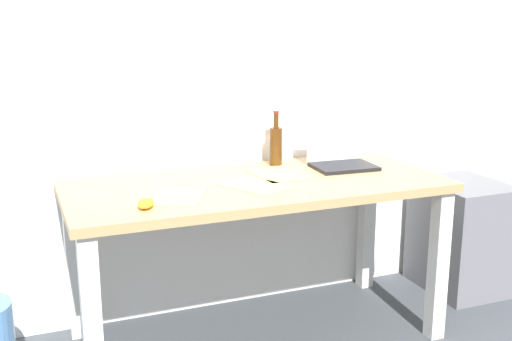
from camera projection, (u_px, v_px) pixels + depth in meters
name	position (u px, v px, depth m)	size (l,w,h in m)	color
ground_plane	(256.00, 336.00, 2.96)	(8.00, 8.00, 0.00)	#42474C
back_wall	(223.00, 52.00, 3.04)	(5.20, 0.08, 2.60)	white
desk	(256.00, 204.00, 2.81)	(1.67, 0.74, 0.75)	tan
laptop_right	(341.00, 157.00, 3.05)	(0.30, 0.24, 0.22)	black
beer_bottle	(276.00, 145.00, 3.07)	(0.06, 0.06, 0.27)	#47280F
computer_mouse	(146.00, 204.00, 2.39)	(0.06, 0.10, 0.03)	gold
paper_sheet_near_back	(278.00, 174.00, 2.91)	(0.21, 0.30, 0.00)	#F4E06B
paper_sheet_center	(256.00, 186.00, 2.71)	(0.21, 0.30, 0.00)	#F4E06B
paper_sheet_front_left	(177.00, 196.00, 2.55)	(0.21, 0.30, 0.00)	#F4E06B
filing_cabinet	(461.00, 236.00, 3.44)	(0.40, 0.48, 0.60)	slate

